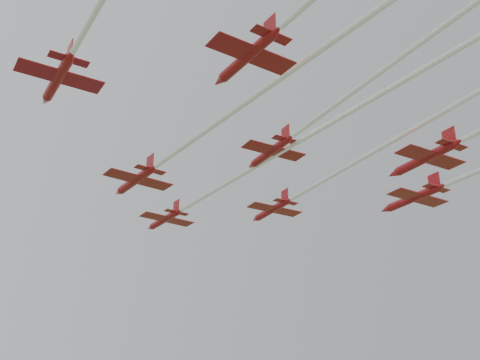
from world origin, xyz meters
TOP-DOWN VIEW (x-y plane):
  - jet_lead at (-3.59, 8.51)m, footprint 8.54×63.44m
  - jet_row2_left at (-14.36, 1.55)m, footprint 9.11×55.71m
  - jet_row2_right at (6.10, -2.46)m, footprint 12.64×58.70m
  - jet_row3_mid at (-7.45, -16.47)m, footprint 12.02×54.12m

SIDE VIEW (x-z plane):
  - jet_row2_left at x=-14.36m, z-range 53.61..56.32m
  - jet_lead at x=-3.59m, z-range 53.77..56.30m
  - jet_row3_mid at x=-7.45m, z-range 53.93..56.27m
  - jet_row2_right at x=6.10m, z-range 54.16..56.68m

